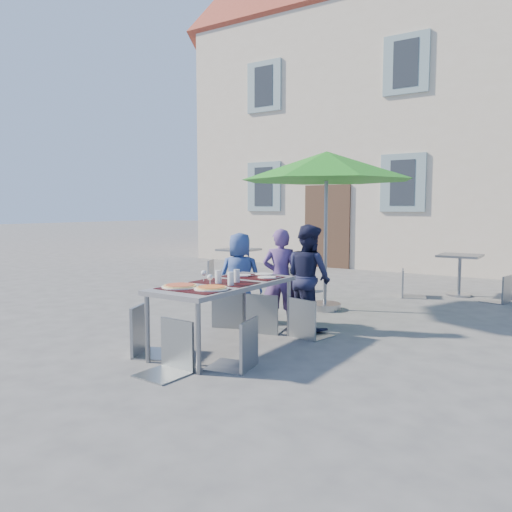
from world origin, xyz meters
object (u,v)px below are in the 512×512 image
Objects in this scene: dining_table at (225,287)px; bg_chair_r_1 at (502,272)px; child_0 at (240,277)px; chair_4 at (240,314)px; bg_chair_l_1 at (409,267)px; bg_chair_r_0 at (287,264)px; chair_3 at (149,299)px; patio_umbrella at (327,167)px; chair_0 at (229,285)px; cafe_table_0 at (239,260)px; chair_5 at (169,315)px; pizza_near_left at (180,286)px; chair_2 at (308,294)px; child_1 at (281,278)px; pizza_near_right at (211,288)px; cafe_table_1 at (460,268)px; chair_1 at (265,289)px; child_2 at (309,277)px; bg_chair_l_0 at (215,257)px.

bg_chair_r_1 reaches higher than dining_table.
child_0 reaches higher than chair_4.
chair_4 is 1.01× the size of bg_chair_l_1.
dining_table is at bearing 138.42° from chair_4.
dining_table is at bearing -69.71° from bg_chair_r_0.
patio_umbrella is (0.53, 3.24, 1.60)m from chair_3.
chair_3 is 1.11m from chair_4.
chair_0 is 1.29× the size of cafe_table_0.
pizza_near_left is at bearing 120.11° from chair_5.
dining_table is 1.98× the size of chair_2.
chair_4 is 0.68m from chair_5.
child_1 is 3.02m from bg_chair_r_0.
chair_3 is at bearing 51.26° from child_1.
chair_5 is at bearing -88.76° from patio_umbrella.
pizza_near_right is 0.38× the size of chair_2.
child_1 is at bearing 73.87° from chair_3.
cafe_table_1 is 0.85× the size of bg_chair_r_1.
cafe_table_0 is at bearing 130.19° from chair_1.
chair_2 is 4.39m from cafe_table_0.
chair_1 is (0.16, 1.41, -0.21)m from pizza_near_left.
child_2 is 0.52× the size of patio_umbrella.
pizza_near_right is 0.37× the size of bg_chair_l_0.
child_0 is 4.57m from bg_chair_r_1.
bg_chair_r_1 is at bearing 64.93° from dining_table.
child_2 is at bearing 166.65° from child_0.
chair_1 is (0.61, -0.32, -0.07)m from child_0.
bg_chair_r_0 is at bearing -84.08° from child_1.
cafe_table_1 is (0.93, 5.55, -0.04)m from chair_4.
bg_chair_r_0 is (-0.90, 4.51, -0.10)m from chair_3.
cafe_table_1 is at bearing 70.25° from chair_1.
chair_0 is 0.55m from chair_1.
dining_table is at bearing -122.07° from chair_2.
dining_table is 0.99m from chair_5.
chair_0 is at bearing 119.64° from pizza_near_right.
patio_umbrella is 3.50× the size of cafe_table_1.
cafe_table_1 is (1.66, 5.60, -0.25)m from pizza_near_left.
child_1 is 2.07m from patio_umbrella.
pizza_near_left is 0.44× the size of bg_chair_r_0.
bg_chair_l_0 is (-3.60, 4.19, 0.02)m from chair_4.
chair_3 is 5.03m from cafe_table_0.
chair_4 is 5.46m from cafe_table_0.
chair_5 is (0.25, -0.43, -0.21)m from pizza_near_left.
pizza_near_left is 0.38× the size of chair_3.
bg_chair_l_1 is (0.93, 4.99, -0.22)m from pizza_near_left.
chair_2 is 0.91× the size of chair_3.
patio_umbrella is at bearing 90.01° from dining_table.
chair_4 is at bearing -79.63° from patio_umbrella.
bg_chair_l_0 is 1.05× the size of bg_chair_l_1.
pizza_near_right is at bearing 174.60° from chair_4.
pizza_near_right is 0.14× the size of patio_umbrella.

